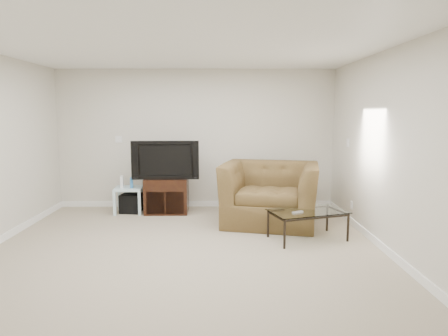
{
  "coord_description": "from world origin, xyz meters",
  "views": [
    {
      "loc": [
        0.45,
        -4.76,
        1.73
      ],
      "look_at": [
        0.5,
        1.2,
        0.9
      ],
      "focal_mm": 32.0,
      "sensor_mm": 36.0,
      "label": 1
    }
  ],
  "objects_px": {
    "tv_stand": "(167,195)",
    "recliner": "(270,183)",
    "television": "(166,159)",
    "side_table": "(129,200)",
    "subwoofer": "(131,203)",
    "coffee_table": "(307,225)"
  },
  "relations": [
    {
      "from": "tv_stand",
      "to": "recliner",
      "type": "distance_m",
      "value": 1.87
    },
    {
      "from": "television",
      "to": "side_table",
      "type": "distance_m",
      "value": 0.97
    },
    {
      "from": "recliner",
      "to": "television",
      "type": "bearing_deg",
      "value": 172.17
    },
    {
      "from": "tv_stand",
      "to": "side_table",
      "type": "height_order",
      "value": "tv_stand"
    },
    {
      "from": "television",
      "to": "recliner",
      "type": "distance_m",
      "value": 1.85
    },
    {
      "from": "tv_stand",
      "to": "subwoofer",
      "type": "height_order",
      "value": "tv_stand"
    },
    {
      "from": "subwoofer",
      "to": "recliner",
      "type": "relative_size",
      "value": 0.23
    },
    {
      "from": "side_table",
      "to": "recliner",
      "type": "relative_size",
      "value": 0.32
    },
    {
      "from": "tv_stand",
      "to": "recliner",
      "type": "bearing_deg",
      "value": -22.03
    },
    {
      "from": "television",
      "to": "subwoofer",
      "type": "bearing_deg",
      "value": 173.55
    },
    {
      "from": "side_table",
      "to": "recliner",
      "type": "xyz_separation_m",
      "value": [
        2.37,
        -0.67,
        0.41
      ]
    },
    {
      "from": "side_table",
      "to": "coffee_table",
      "type": "bearing_deg",
      "value": -28.44
    },
    {
      "from": "tv_stand",
      "to": "recliner",
      "type": "relative_size",
      "value": 0.5
    },
    {
      "from": "side_table",
      "to": "coffee_table",
      "type": "xyz_separation_m",
      "value": [
        2.78,
        -1.51,
        -0.02
      ]
    },
    {
      "from": "subwoofer",
      "to": "coffee_table",
      "type": "xyz_separation_m",
      "value": [
        2.76,
        -1.53,
        0.04
      ]
    },
    {
      "from": "tv_stand",
      "to": "coffee_table",
      "type": "xyz_separation_m",
      "value": [
        2.13,
        -1.51,
        -0.11
      ]
    },
    {
      "from": "television",
      "to": "tv_stand",
      "type": "bearing_deg",
      "value": 88.87
    },
    {
      "from": "television",
      "to": "recliner",
      "type": "height_order",
      "value": "recliner"
    },
    {
      "from": "subwoofer",
      "to": "recliner",
      "type": "bearing_deg",
      "value": -16.33
    },
    {
      "from": "side_table",
      "to": "subwoofer",
      "type": "distance_m",
      "value": 0.07
    },
    {
      "from": "subwoofer",
      "to": "tv_stand",
      "type": "bearing_deg",
      "value": -1.82
    },
    {
      "from": "television",
      "to": "coffee_table",
      "type": "height_order",
      "value": "television"
    }
  ]
}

